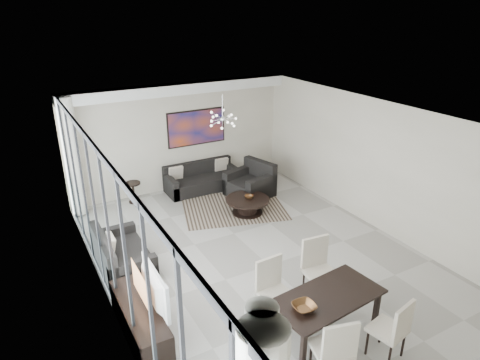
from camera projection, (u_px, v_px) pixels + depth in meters
room_shell at (291, 194)px, 8.06m from camera, size 6.00×9.00×2.90m
window_wall at (115, 236)px, 6.56m from camera, size 0.37×8.95×2.90m
soffit at (180, 89)px, 10.81m from camera, size 5.98×0.40×0.26m
painting at (197, 128)px, 11.61m from camera, size 1.68×0.04×0.98m
chandelier at (223, 119)px, 9.66m from camera, size 0.66×0.66×0.71m
rug at (233, 208)px, 10.78m from camera, size 2.93×2.54×0.01m
coffee_table at (247, 205)px, 10.44m from camera, size 1.08×1.08×0.38m
bowl_coffee at (249, 197)px, 10.40m from camera, size 0.27×0.27×0.07m
sofa_main at (202, 181)px, 11.78m from camera, size 2.01×0.82×0.73m
loveseat at (121, 257)px, 8.19m from camera, size 0.88×1.57×0.79m
armchair at (251, 184)px, 11.39m from camera, size 1.25×1.28×0.89m
side_table at (133, 189)px, 10.95m from camera, size 0.40×0.40×0.55m
tv_console at (140, 321)px, 6.55m from camera, size 0.49×1.73×0.54m
television at (149, 289)px, 6.34m from camera, size 0.16×1.09×0.63m
dining_table at (327, 301)px, 6.42m from camera, size 1.81×1.04×0.72m
dining_chair_sw at (335, 347)px, 5.58m from camera, size 0.60×0.60×1.07m
dining_chair_se at (395, 327)px, 5.98m from camera, size 0.55×0.55×1.01m
dining_chair_nw at (272, 285)px, 6.81m from camera, size 0.52×0.52×1.07m
dining_chair_ne at (318, 264)px, 7.32m from camera, size 0.56×0.56×1.11m
bowl_dining at (304, 307)px, 6.10m from camera, size 0.35×0.35×0.08m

